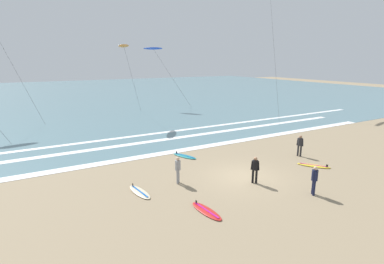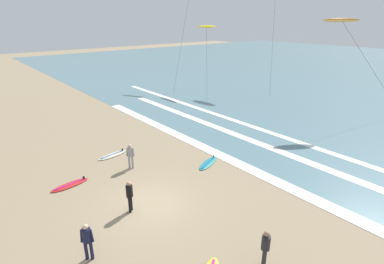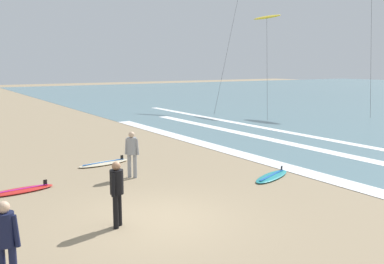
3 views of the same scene
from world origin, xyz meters
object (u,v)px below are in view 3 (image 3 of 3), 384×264
at_px(surfer_left_far, 132,150).
at_px(surfboard_near_water, 19,191).
at_px(surfboard_foreground_flat, 272,176).
at_px(surfer_mid_group, 117,188).
at_px(surfer_left_near, 6,238).
at_px(surfboard_left_pile, 104,163).
at_px(kite_yellow_far_right, 267,18).

height_order(surfer_left_far, surfboard_near_water, surfer_left_far).
xyz_separation_m(surfboard_near_water, surfboard_foreground_flat, (2.89, 7.67, 0.00)).
distance_m(surfer_mid_group, surfboard_foreground_flat, 6.41).
relative_size(surfer_left_near, surfboard_near_water, 0.74).
bearing_deg(surfer_left_far, surfer_mid_group, -28.93).
bearing_deg(surfer_left_far, surfboard_left_pile, -176.95).
relative_size(surfboard_left_pile, kite_yellow_far_right, 0.27).
bearing_deg(kite_yellow_far_right, surfer_left_far, -53.41).
relative_size(surfer_mid_group, surfboard_left_pile, 0.74).
bearing_deg(surfboard_left_pile, surfboard_near_water, -59.32).
xyz_separation_m(surfer_left_near, surfboard_foreground_flat, (-3.05, 8.90, -0.91)).
distance_m(surfer_left_near, kite_yellow_far_right, 30.81).
relative_size(surfer_left_far, surfboard_near_water, 0.74).
bearing_deg(surfboard_left_pile, surfer_mid_group, -17.89).
relative_size(surfer_left_far, surfboard_left_pile, 0.74).
bearing_deg(surfer_left_far, surfboard_near_water, -94.90).
height_order(surfboard_near_water, surfboard_left_pile, same).
distance_m(surfer_mid_group, surfer_left_far, 4.46).
distance_m(surfboard_near_water, surfboard_foreground_flat, 8.20).
bearing_deg(surfboard_left_pile, surfboard_foreground_flat, 40.05).
bearing_deg(surfboard_foreground_flat, surfer_left_far, -122.48).
distance_m(surfer_left_near, surfboard_near_water, 6.13).
xyz_separation_m(surfer_mid_group, surfer_left_far, (-3.91, 2.16, 0.00)).
xyz_separation_m(surfer_left_near, surfboard_left_pile, (-8.01, 4.73, -0.91)).
bearing_deg(surfboard_foreground_flat, surfboard_left_pile, -139.95).
xyz_separation_m(surfer_left_far, surfboard_near_water, (-0.31, -3.63, -0.91)).
distance_m(surfboard_foreground_flat, surfboard_left_pile, 6.48).
height_order(surfer_mid_group, surfer_left_far, same).
height_order(surfer_left_near, surfboard_left_pile, surfer_left_near).
bearing_deg(surfer_mid_group, surfer_left_near, -57.57).
distance_m(surfer_mid_group, surfboard_near_water, 4.56).
height_order(surfboard_left_pile, kite_yellow_far_right, kite_yellow_far_right).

